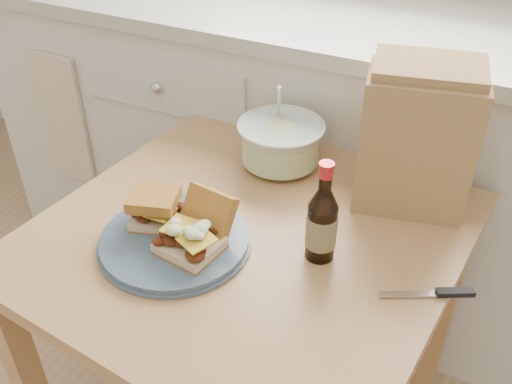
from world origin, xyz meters
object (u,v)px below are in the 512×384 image
at_px(dining_table, 249,265).
at_px(paper_bag, 416,142).
at_px(plate, 175,240).
at_px(beer_bottle, 322,223).
at_px(coleslaw_bowl, 281,145).

relative_size(dining_table, paper_bag, 3.02).
relative_size(plate, beer_bottle, 1.39).
bearing_deg(dining_table, paper_bag, 48.98).
bearing_deg(paper_bag, beer_bottle, -124.71).
bearing_deg(beer_bottle, plate, -172.07).
bearing_deg(paper_bag, coleslaw_bowl, 165.26).
distance_m(plate, coleslaw_bowl, 0.38).
distance_m(dining_table, beer_bottle, 0.24).
height_order(dining_table, plate, plate).
relative_size(coleslaw_bowl, paper_bag, 0.70).
bearing_deg(plate, coleslaw_bowl, 79.71).
relative_size(plate, paper_bag, 1.00).
relative_size(dining_table, plate, 3.03).
relative_size(dining_table, beer_bottle, 4.21).
xyz_separation_m(dining_table, paper_bag, (0.27, 0.25, 0.25)).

